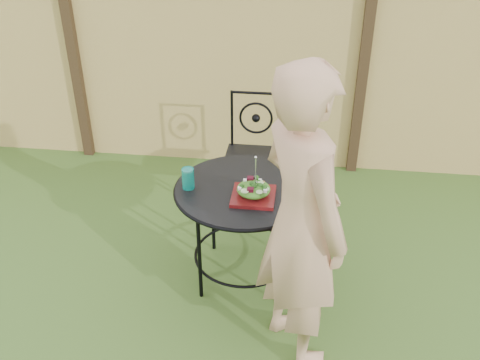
{
  "coord_description": "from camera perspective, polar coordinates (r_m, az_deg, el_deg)",
  "views": [
    {
      "loc": [
        0.79,
        -2.39,
        2.55
      ],
      "look_at": [
        0.42,
        0.58,
        0.75
      ],
      "focal_mm": 40.0,
      "sensor_mm": 36.0,
      "label": 1
    }
  ],
  "objects": [
    {
      "name": "ground",
      "position": [
        3.58,
        -8.16,
        -14.71
      ],
      "size": [
        60.0,
        60.0,
        0.0
      ],
      "primitive_type": "plane",
      "color": "#2C4917",
      "rests_on": "ground"
    },
    {
      "name": "fence",
      "position": [
        4.92,
        -2.63,
        12.01
      ],
      "size": [
        8.0,
        0.12,
        1.9
      ],
      "color": "#E7CC72",
      "rests_on": "ground"
    },
    {
      "name": "patio_table",
      "position": [
        3.53,
        0.47,
        -2.74
      ],
      "size": [
        0.92,
        0.92,
        0.72
      ],
      "color": "black",
      "rests_on": "ground"
    },
    {
      "name": "patio_chair",
      "position": [
        4.38,
        1.47,
        3.21
      ],
      "size": [
        0.46,
        0.46,
        0.95
      ],
      "color": "black",
      "rests_on": "ground"
    },
    {
      "name": "diner",
      "position": [
        2.85,
        6.57,
        -4.58
      ],
      "size": [
        0.73,
        0.79,
        1.8
      ],
      "primitive_type": "imported",
      "rotation": [
        0.0,
        0.0,
        2.18
      ],
      "color": "tan",
      "rests_on": "ground"
    },
    {
      "name": "salad_plate",
      "position": [
        3.35,
        1.44,
        -1.73
      ],
      "size": [
        0.27,
        0.27,
        0.02
      ],
      "primitive_type": "cube",
      "color": "#520B13",
      "rests_on": "patio_table"
    },
    {
      "name": "salad",
      "position": [
        3.32,
        1.45,
        -0.98
      ],
      "size": [
        0.21,
        0.21,
        0.08
      ],
      "primitive_type": "ellipsoid",
      "color": "#235614",
      "rests_on": "salad_plate"
    },
    {
      "name": "fork",
      "position": [
        3.26,
        1.66,
        0.95
      ],
      "size": [
        0.01,
        0.01,
        0.18
      ],
      "primitive_type": "cylinder",
      "color": "silver",
      "rests_on": "salad"
    },
    {
      "name": "drinking_glass",
      "position": [
        3.44,
        -5.56,
        0.17
      ],
      "size": [
        0.08,
        0.08,
        0.14
      ],
      "primitive_type": "cylinder",
      "color": "#0B8A7A",
      "rests_on": "patio_table"
    }
  ]
}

